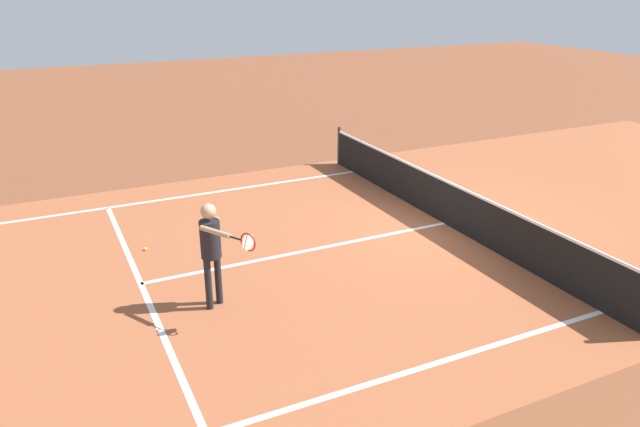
{
  "coord_description": "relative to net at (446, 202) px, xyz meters",
  "views": [
    {
      "loc": [
        9.71,
        -7.62,
        4.92
      ],
      "look_at": [
        0.63,
        -3.27,
        1.0
      ],
      "focal_mm": 34.01,
      "sensor_mm": 36.0,
      "label": 1
    }
  ],
  "objects": [
    {
      "name": "net",
      "position": [
        0.0,
        0.0,
        0.0
      ],
      "size": [
        9.99,
        0.09,
        1.07
      ],
      "color": "#33383D",
      "rests_on": "ground_plane"
    },
    {
      "name": "line_center_service",
      "position": [
        0.0,
        -3.2,
        -0.49
      ],
      "size": [
        0.1,
        6.4,
        0.01
      ],
      "primitive_type": "cube",
      "color": "white",
      "rests_on": "ground_plane"
    },
    {
      "name": "tennis_ball_mid_court",
      "position": [
        -1.36,
        -6.06,
        -0.46
      ],
      "size": [
        0.07,
        0.07,
        0.07
      ],
      "primitive_type": "sphere",
      "color": "#CCE033",
      "rests_on": "ground_plane"
    },
    {
      "name": "player_near",
      "position": [
        1.29,
        -5.44,
        0.6
      ],
      "size": [
        1.19,
        0.6,
        1.75
      ],
      "color": "black",
      "rests_on": "ground_plane"
    },
    {
      "name": "line_sideline_left",
      "position": [
        -4.11,
        -5.95,
        -0.49
      ],
      "size": [
        0.1,
        11.89,
        0.01
      ],
      "primitive_type": "cube",
      "color": "white",
      "rests_on": "ground_plane"
    },
    {
      "name": "line_service_near",
      "position": [
        0.0,
        -6.4,
        -0.49
      ],
      "size": [
        8.22,
        0.1,
        0.01
      ],
      "primitive_type": "cube",
      "color": "white",
      "rests_on": "ground_plane"
    },
    {
      "name": "court_surface_inbounds",
      "position": [
        0.0,
        0.0,
        -0.49
      ],
      "size": [
        10.62,
        24.4,
        0.0
      ],
      "primitive_type": "cube",
      "color": "#9E5433",
      "rests_on": "ground_plane"
    },
    {
      "name": "ground_plane",
      "position": [
        0.0,
        0.0,
        -0.49
      ],
      "size": [
        60.0,
        60.0,
        0.0
      ],
      "primitive_type": "plane",
      "color": "brown"
    },
    {
      "name": "line_sideline_right",
      "position": [
        4.11,
        -5.95,
        -0.49
      ],
      "size": [
        0.1,
        11.89,
        0.01
      ],
      "primitive_type": "cube",
      "color": "white",
      "rests_on": "ground_plane"
    }
  ]
}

